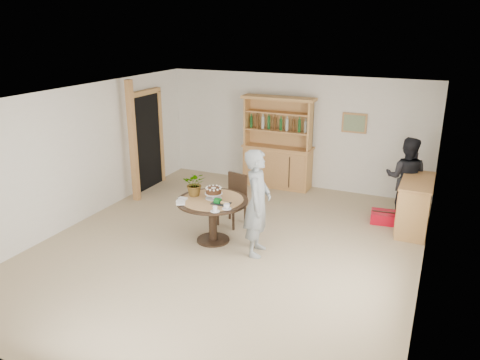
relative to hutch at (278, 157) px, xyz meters
name	(u,v)px	position (x,y,z in m)	size (l,w,h in m)	color
ground	(228,247)	(0.30, -3.24, -0.69)	(7.00, 7.00, 0.00)	tan
room_shell	(228,146)	(0.30, -3.23, 1.05)	(6.04, 7.04, 2.52)	white
doorway	(147,139)	(-2.63, -1.24, 0.42)	(0.13, 1.10, 2.18)	black
pine_post	(133,142)	(-2.40, -2.04, 0.56)	(0.12, 0.12, 2.50)	tan
hutch	(278,157)	(0.00, 0.00, 0.00)	(1.62, 0.54, 2.04)	tan
sideboard	(415,205)	(3.04, -1.24, -0.22)	(0.54, 1.26, 0.94)	tan
dining_table	(213,208)	(-0.04, -3.13, -0.08)	(1.20, 1.20, 0.76)	black
dining_chair	(234,196)	(-0.02, -2.30, -0.15)	(0.50, 0.50, 0.95)	black
birthday_cake	(214,191)	(-0.04, -3.08, 0.19)	(0.30, 0.30, 0.20)	white
flower_vase	(195,184)	(-0.39, -3.08, 0.28)	(0.38, 0.33, 0.42)	#3F7233
gift_tray	(221,202)	(0.18, -3.25, 0.10)	(0.30, 0.20, 0.08)	black
coffee_cup_a	(227,207)	(0.36, -3.41, 0.11)	(0.15, 0.15, 0.09)	white
coffee_cup_b	(215,209)	(0.24, -3.58, 0.11)	(0.15, 0.15, 0.08)	white
napkins	(181,201)	(-0.45, -3.44, 0.09)	(0.24, 0.33, 0.03)	white
teen_boy	(257,203)	(0.81, -3.23, 0.18)	(0.63, 0.41, 1.73)	gray
adult_person	(406,178)	(2.80, -0.70, 0.09)	(0.76, 0.59, 1.57)	black
red_suitcase	(387,218)	(2.59, -1.12, -0.59)	(0.64, 0.47, 0.21)	red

